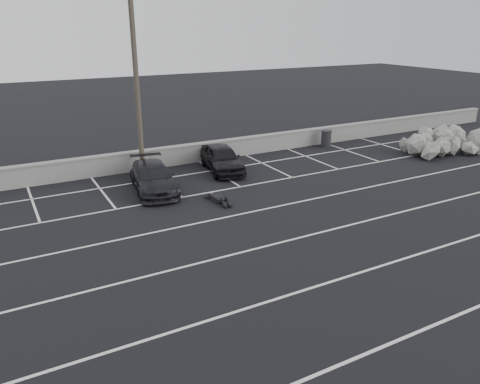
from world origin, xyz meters
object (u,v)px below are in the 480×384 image
car_right (153,178)px  utility_pole (136,79)px  car_left (222,158)px  riprap_pile (441,145)px  person (216,195)px  trash_bin (326,139)px

car_right → utility_pole: 5.03m
car_left → riprap_pile: bearing=-3.2°
utility_pole → riprap_pile: utility_pole is taller
car_right → person: 3.25m
car_left → utility_pole: utility_pole is taller
car_left → utility_pole: size_ratio=0.43×
person → utility_pole: bearing=106.6°
car_right → trash_bin: size_ratio=4.24×
utility_pole → person: utility_pole is taller
trash_bin → riprap_pile: 6.83m
trash_bin → riprap_pile: riprap_pile is taller
riprap_pile → car_right: bearing=173.9°
car_right → trash_bin: (12.28, 2.73, -0.11)m
person → riprap_pile: bearing=1.3°
person → car_left: bearing=58.9°
riprap_pile → trash_bin: bearing=137.8°
car_left → car_right: 4.38m
car_left → utility_pole: 5.86m
car_left → car_right: size_ratio=0.92×
car_right → utility_pole: bearing=91.9°
trash_bin → utility_pole: bearing=180.0°
trash_bin → riprap_pile: bearing=-42.2°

